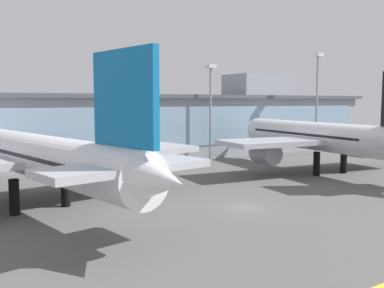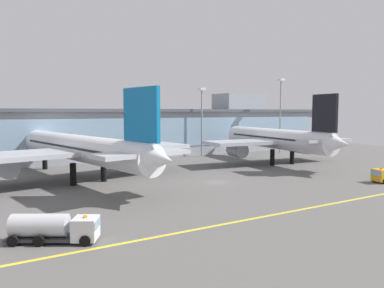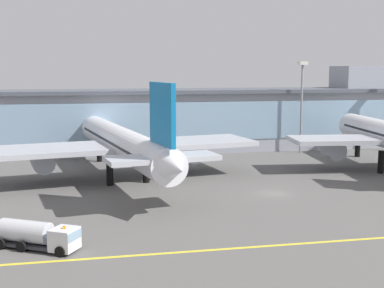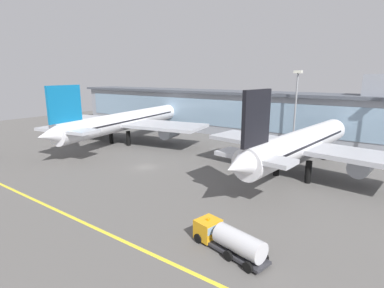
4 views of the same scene
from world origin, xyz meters
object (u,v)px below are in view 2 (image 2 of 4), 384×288
apron_light_mast_centre (281,104)px  airliner_near_right (276,139)px  fuel_tanker_truck (56,227)px  apron_light_mast_west (202,111)px  airliner_near_left (80,149)px

apron_light_mast_centre → airliner_near_right: bearing=-136.4°
fuel_tanker_truck → apron_light_mast_west: apron_light_mast_west is taller
airliner_near_right → apron_light_mast_centre: 27.81m
airliner_near_right → apron_light_mast_centre: (19.00, 18.11, 9.19)m
airliner_near_left → apron_light_mast_west: size_ratio=2.84×
airliner_near_left → apron_light_mast_centre: bearing=-85.8°
airliner_near_right → fuel_tanker_truck: (-59.44, -31.38, -4.61)m
apron_light_mast_west → apron_light_mast_centre: apron_light_mast_centre is taller
airliner_near_left → apron_light_mast_west: (40.56, 21.13, 7.32)m
fuel_tanker_truck → apron_light_mast_centre: size_ratio=0.39×
airliner_near_left → fuel_tanker_truck: size_ratio=6.27×
apron_light_mast_centre → apron_light_mast_west: bearing=171.0°
airliner_near_left → fuel_tanker_truck: airliner_near_left is taller
airliner_near_left → apron_light_mast_centre: (67.44, 16.88, 9.26)m
airliner_near_left → apron_light_mast_west: apron_light_mast_west is taller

